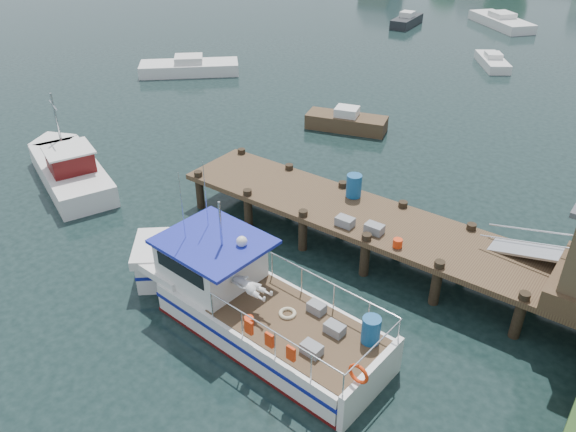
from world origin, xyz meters
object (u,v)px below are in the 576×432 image
Objects in this scene: work_boat at (69,168)px; moored_a at (189,67)px; dock at (527,246)px; moored_rowboat at (346,121)px; lobster_boat at (241,298)px; moored_e at (407,20)px; moored_d at (501,21)px; moored_b at (492,61)px.

moored_a is at bearing 137.45° from work_boat.
moored_rowboat is (-11.51, 9.08, -1.79)m from dock.
dock is 2.31× the size of work_boat.
work_boat is at bearing 172.70° from lobster_boat.
lobster_boat is 1.33× the size of work_boat.
work_boat is 1.15× the size of moored_a.
lobster_boat reaches higher than moored_rowboat.
dock is at bearing 45.05° from lobster_boat.
dock reaches higher than work_boat.
lobster_boat is 15.44m from moored_rowboat.
work_boat is 35.55m from moored_e.
moored_d is at bearing 108.90° from dock.
dock is 3.79× the size of moored_rowboat.
moored_e is at bearing 122.57° from moored_rowboat.
moored_a is 22.07m from moored_e.
dock is 26.58m from moored_b.
moored_b is (-2.89, 30.31, -0.48)m from lobster_boat.
moored_a is 1.38× the size of moored_e.
dock is 3.67× the size of moored_e.
dock is 39.41m from moored_d.
moored_e is at bearing -164.81° from moored_d.
moored_e is (-13.19, 37.95, -0.38)m from lobster_boat.
dock is 8.48m from lobster_boat.
work_boat is (-11.84, 2.43, -0.22)m from lobster_boat.
moored_rowboat reaches higher than moored_d.
moored_b is at bearing 110.37° from dock.
moored_rowboat is (-5.18, 14.54, -0.39)m from lobster_boat.
moored_d is (-3.52, 12.40, 0.10)m from moored_b.
moored_b is 0.62× the size of moored_d.
moored_rowboat is (6.66, 12.11, -0.16)m from work_boat.
lobster_boat is 2.21× the size of moored_b.
work_boat is at bearing -86.78° from moored_b.
moored_rowboat is at bearing -31.54° from moored_a.
moored_b is at bearing 18.07° from moored_a.
dock reaches higher than moored_a.
moored_rowboat is at bearing -77.24° from moored_b.
work_boat is 1.64× the size of moored_rowboat.
moored_e is (-10.30, 7.65, 0.10)m from moored_b.
work_boat is at bearing -105.11° from moored_rowboat.
moored_a is (-6.86, 14.16, -0.17)m from work_boat.
moored_b is (15.80, 13.72, -0.09)m from moored_a.
lobster_boat is at bearing -64.49° from moored_a.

